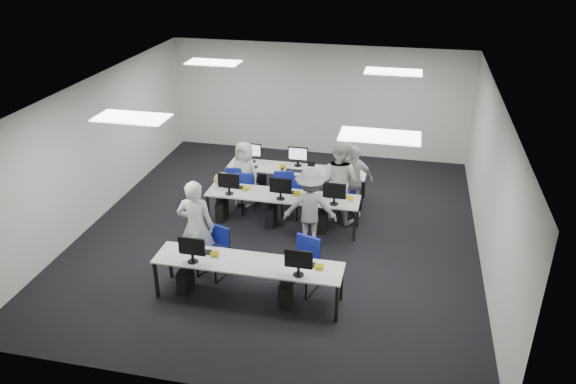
% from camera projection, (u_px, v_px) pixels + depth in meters
% --- Properties ---
extents(room, '(9.00, 9.02, 3.00)m').
position_uv_depth(room, '(280.00, 165.00, 11.13)').
color(room, black).
rests_on(room, ground).
extents(ceiling_panels, '(5.20, 4.60, 0.02)m').
position_uv_depth(ceiling_panels, '(280.00, 92.00, 10.48)').
color(ceiling_panels, white).
rests_on(ceiling_panels, room).
extents(desk_front, '(3.20, 0.70, 0.73)m').
position_uv_depth(desk_front, '(248.00, 265.00, 9.38)').
color(desk_front, silver).
rests_on(desk_front, ground).
extents(desk_mid, '(3.20, 0.70, 0.73)m').
position_uv_depth(desk_mid, '(283.00, 197.00, 11.66)').
color(desk_mid, silver).
rests_on(desk_mid, ground).
extents(desk_back, '(3.20, 0.70, 0.73)m').
position_uv_depth(desk_back, '(296.00, 171.00, 12.89)').
color(desk_back, silver).
rests_on(desk_back, ground).
extents(equipment_front, '(2.51, 0.41, 1.19)m').
position_uv_depth(equipment_front, '(237.00, 280.00, 9.54)').
color(equipment_front, '#0B5997').
rests_on(equipment_front, desk_front).
extents(equipment_mid, '(2.91, 0.41, 1.19)m').
position_uv_depth(equipment_mid, '(274.00, 210.00, 11.82)').
color(equipment_mid, white).
rests_on(equipment_mid, desk_mid).
extents(equipment_back, '(2.91, 0.41, 1.19)m').
position_uv_depth(equipment_back, '(304.00, 184.00, 13.01)').
color(equipment_back, white).
rests_on(equipment_back, desk_back).
extents(chair_0, '(0.58, 0.61, 0.92)m').
position_uv_depth(chair_0, '(214.00, 260.00, 10.22)').
color(chair_0, navy).
rests_on(chair_0, ground).
extents(chair_1, '(0.61, 0.64, 0.96)m').
position_uv_depth(chair_1, '(302.00, 274.00, 9.80)').
color(chair_1, navy).
rests_on(chair_1, ground).
extents(chair_2, '(0.51, 0.55, 0.95)m').
position_uv_depth(chair_2, '(235.00, 199.00, 12.45)').
color(chair_2, navy).
rests_on(chair_2, ground).
extents(chair_3, '(0.54, 0.56, 0.85)m').
position_uv_depth(chair_3, '(295.00, 204.00, 12.29)').
color(chair_3, navy).
rests_on(chair_3, ground).
extents(chair_4, '(0.51, 0.54, 0.87)m').
position_uv_depth(chair_4, '(344.00, 207.00, 12.13)').
color(chair_4, navy).
rests_on(chair_4, ground).
extents(chair_5, '(0.45, 0.48, 0.88)m').
position_uv_depth(chair_5, '(247.00, 195.00, 12.69)').
color(chair_5, navy).
rests_on(chair_5, ground).
extents(chair_6, '(0.56, 0.59, 0.94)m').
position_uv_depth(chair_6, '(284.00, 194.00, 12.66)').
color(chair_6, navy).
rests_on(chair_6, ground).
extents(chair_7, '(0.48, 0.52, 0.89)m').
position_uv_depth(chair_7, '(338.00, 200.00, 12.44)').
color(chair_7, navy).
rests_on(chair_7, ground).
extents(handbag, '(0.43, 0.37, 0.30)m').
position_uv_depth(handbag, '(222.00, 179.00, 11.99)').
color(handbag, tan).
rests_on(handbag, desk_mid).
extents(student_0, '(0.70, 0.50, 1.82)m').
position_uv_depth(student_0, '(196.00, 227.00, 10.08)').
color(student_0, beige).
rests_on(student_0, ground).
extents(student_1, '(1.08, 0.97, 1.81)m').
position_uv_depth(student_1, '(339.00, 181.00, 11.85)').
color(student_1, beige).
rests_on(student_1, ground).
extents(student_2, '(0.84, 0.69, 1.49)m').
position_uv_depth(student_2, '(245.00, 174.00, 12.58)').
color(student_2, beige).
rests_on(student_2, ground).
extents(student_3, '(1.03, 0.74, 1.63)m').
position_uv_depth(student_3, '(352.00, 181.00, 12.06)').
color(student_3, beige).
rests_on(student_3, ground).
extents(photographer, '(1.12, 0.74, 1.63)m').
position_uv_depth(photographer, '(310.00, 208.00, 10.94)').
color(photographer, gray).
rests_on(photographer, ground).
extents(dslr_camera, '(0.16, 0.20, 0.10)m').
position_uv_depth(dslr_camera, '(311.00, 163.00, 10.72)').
color(dslr_camera, black).
rests_on(dslr_camera, photographer).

